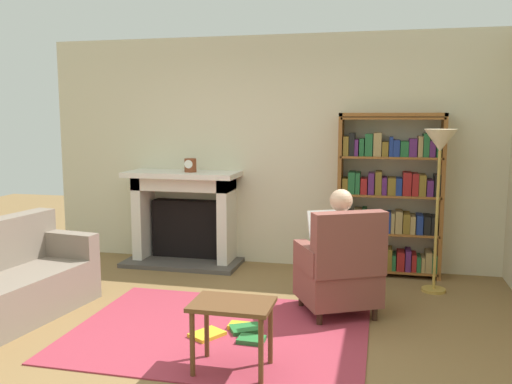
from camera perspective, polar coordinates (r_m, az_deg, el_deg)
name	(u,v)px	position (r m, az deg, el deg)	size (l,w,h in m)	color
ground	(208,347)	(4.37, -5.06, -15.90)	(14.00, 14.00, 0.00)	olive
back_wall	(274,152)	(6.48, 1.86, 4.26)	(5.60, 0.10, 2.70)	beige
area_rug	(219,331)	(4.63, -3.86, -14.39)	(2.40, 1.80, 0.01)	#9E3141
fireplace	(185,215)	(6.62, -7.46, -2.36)	(1.38, 0.64, 1.12)	#4C4742
mantel_clock	(190,165)	(6.41, -6.90, 2.80)	(0.14, 0.14, 0.16)	brown
bookshelf	(389,197)	(6.19, 13.80, -0.53)	(1.13, 0.32, 1.80)	brown
armchair_reading	(340,270)	(4.90, 8.85, -8.05)	(0.85, 0.84, 0.97)	#331E14
seated_reader	(336,245)	(4.95, 8.37, -5.51)	(0.52, 0.60, 1.14)	silver
sofa_floral	(0,285)	(5.24, -25.31, -8.86)	(0.94, 1.78, 0.85)	#7C6E5F
side_table	(232,314)	(3.84, -2.51, -12.63)	(0.56, 0.39, 0.50)	brown
scattered_books	(235,332)	(4.55, -2.22, -14.49)	(0.63, 0.48, 0.04)	gold
floor_lamp	(440,155)	(5.65, 18.71, 3.70)	(0.32, 0.32, 1.64)	#B7933F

